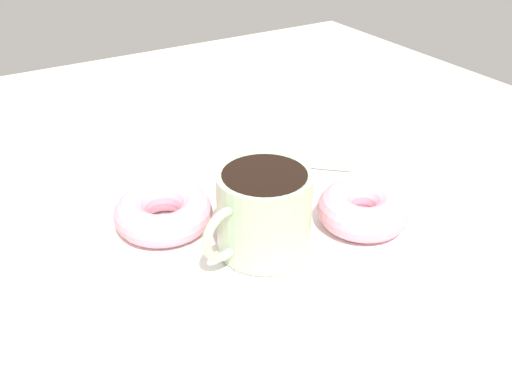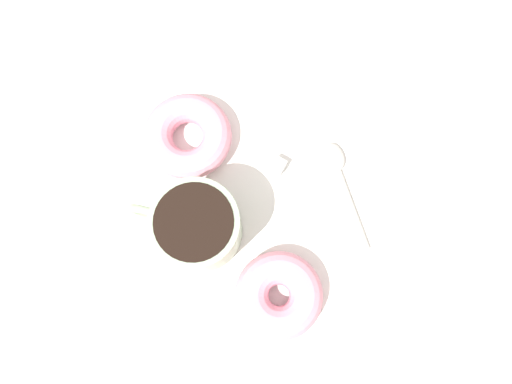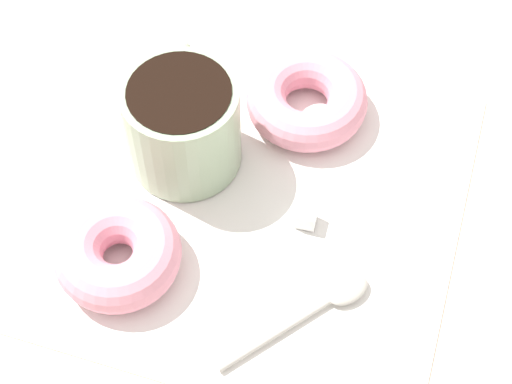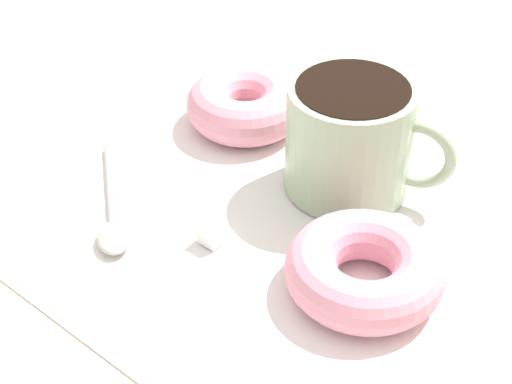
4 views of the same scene
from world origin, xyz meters
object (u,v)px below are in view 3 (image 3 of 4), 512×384
at_px(coffee_cup, 183,122).
at_px(sugar_cube, 307,217).
at_px(spoon, 327,302).
at_px(donut_far, 118,254).
at_px(donut_near_cup, 307,100).

xyz_separation_m(coffee_cup, sugar_cube, (0.11, -0.04, -0.04)).
bearing_deg(spoon, sugar_cube, 114.84).
relative_size(coffee_cup, donut_far, 1.28).
distance_m(spoon, sugar_cube, 0.08).
relative_size(donut_near_cup, sugar_cube, 6.60).
distance_m(donut_near_cup, spoon, 0.19).
bearing_deg(coffee_cup, sugar_cube, -19.28).
height_order(donut_near_cup, spoon, donut_near_cup).
bearing_deg(donut_far, donut_near_cup, 59.94).
height_order(donut_near_cup, donut_far, donut_far).
bearing_deg(sugar_cube, coffee_cup, 160.72).
height_order(coffee_cup, donut_far, coffee_cup).
relative_size(coffee_cup, spoon, 1.15).
relative_size(coffee_cup, donut_near_cup, 1.19).
bearing_deg(donut_near_cup, sugar_cube, -77.17).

